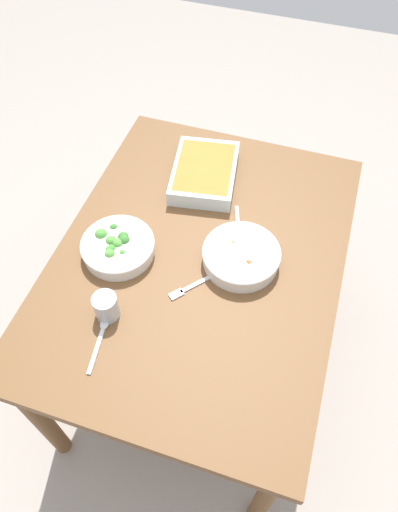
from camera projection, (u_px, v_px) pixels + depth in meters
ground_plane at (199, 353)px, 2.12m from camera, size 6.00×6.00×0.00m
dining_table at (199, 272)px, 1.59m from camera, size 1.20×0.90×0.74m
stew_bowl at (241, 256)px, 1.48m from camera, size 0.25×0.25×0.06m
broccoli_bowl at (118, 246)px, 1.51m from camera, size 0.24×0.24×0.07m
baking_dish at (204, 172)px, 1.70m from camera, size 0.33×0.27×0.06m
drink_cup at (106, 307)px, 1.37m from camera, size 0.07×0.07×0.08m
spoon_by_stew at (238, 232)px, 1.57m from camera, size 0.17×0.07×0.01m
spoon_by_broccoli at (131, 256)px, 1.52m from camera, size 0.04×0.18×0.01m
spoon_spare at (100, 337)px, 1.35m from camera, size 0.18×0.04×0.01m
fork_on_table at (191, 287)px, 1.45m from camera, size 0.15×0.13×0.01m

